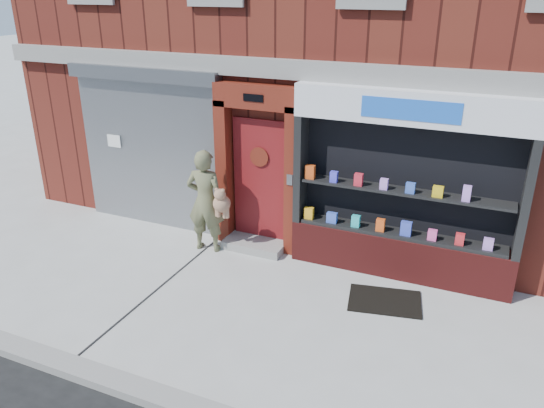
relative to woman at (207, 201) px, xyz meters
The scene contains 8 objects.
ground 2.22m from the woman, 42.19° to the right, with size 80.00×80.00×0.00m, color #9E9E99.
curb 3.91m from the woman, 66.89° to the right, with size 60.00×0.30×0.12m, color gray.
building 5.76m from the woman, 72.12° to the left, with size 12.00×8.16×8.00m.
shutter_bay 1.79m from the woman, 159.22° to the left, with size 3.10×0.30×3.04m.
red_door_bay 1.05m from the woman, 33.99° to the left, with size 1.52×0.58×2.90m.
pharmacy_bay 3.31m from the woman, ahead, with size 3.50×0.41×3.00m.
woman is the anchor object (origin of this frame).
doormat 3.41m from the woman, ahead, with size 1.06×0.74×0.03m, color black.
Camera 1 is at (2.91, -5.94, 4.38)m, focal length 35.00 mm.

